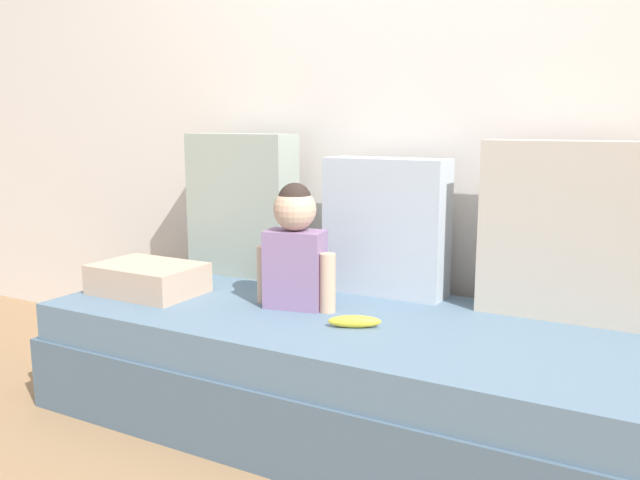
{
  "coord_description": "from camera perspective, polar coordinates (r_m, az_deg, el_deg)",
  "views": [
    {
      "loc": [
        0.96,
        -1.92,
        1.04
      ],
      "look_at": [
        -0.1,
        0.0,
        0.65
      ],
      "focal_mm": 36.72,
      "sensor_mm": 36.0,
      "label": 1
    }
  ],
  "objects": [
    {
      "name": "ground_plane",
      "position": [
        2.39,
        2.18,
        -15.65
      ],
      "size": [
        12.0,
        12.0,
        0.0
      ],
      "primitive_type": "plane",
      "color": "#93704C"
    },
    {
      "name": "toddler",
      "position": [
        2.28,
        -2.24,
        -0.58
      ],
      "size": [
        0.32,
        0.16,
        0.44
      ],
      "color": "gray",
      "rests_on": "couch"
    },
    {
      "name": "couch",
      "position": [
        2.31,
        2.21,
        -11.29
      ],
      "size": [
        2.15,
        0.87,
        0.4
      ],
      "color": "#495F70",
      "rests_on": "ground"
    },
    {
      "name": "banana",
      "position": [
        2.1,
        3.04,
        -7.1
      ],
      "size": [
        0.17,
        0.11,
        0.04
      ],
      "primitive_type": "ellipsoid",
      "rotation": [
        0.0,
        0.0,
        0.46
      ],
      "color": "yellow",
      "rests_on": "couch"
    },
    {
      "name": "throw_pillow_right",
      "position": [
        2.3,
        21.18,
        0.73
      ],
      "size": [
        0.59,
        0.16,
        0.59
      ],
      "primitive_type": "cube",
      "color": "#C1B29E",
      "rests_on": "couch"
    },
    {
      "name": "throw_pillow_left",
      "position": [
        2.8,
        -6.81,
        3.06
      ],
      "size": [
        0.47,
        0.16,
        0.6
      ],
      "primitive_type": "cube",
      "color": "#99A393",
      "rests_on": "couch"
    },
    {
      "name": "back_wall",
      "position": [
        2.68,
        8.04,
        15.1
      ],
      "size": [
        5.35,
        0.1,
        2.55
      ],
      "primitive_type": "cube",
      "color": "silver",
      "rests_on": "ground"
    },
    {
      "name": "folded_blanket",
      "position": [
        2.59,
        -14.76,
        -3.26
      ],
      "size": [
        0.4,
        0.28,
        0.11
      ],
      "primitive_type": "cube",
      "color": "tan",
      "rests_on": "couch"
    },
    {
      "name": "throw_pillow_center",
      "position": [
        2.48,
        5.78,
        1.17
      ],
      "size": [
        0.47,
        0.16,
        0.52
      ],
      "primitive_type": "cube",
      "color": "#B2BCC6",
      "rests_on": "couch"
    }
  ]
}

